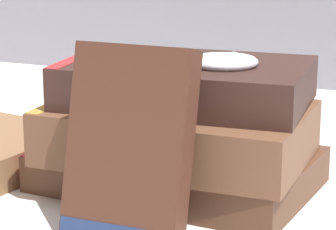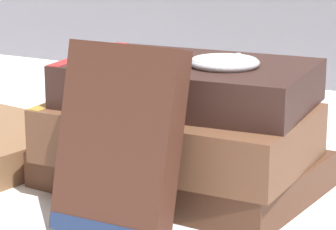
{
  "view_description": "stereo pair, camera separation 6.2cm",
  "coord_description": "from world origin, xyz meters",
  "px_view_note": "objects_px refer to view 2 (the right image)",
  "views": [
    {
      "loc": [
        0.29,
        -0.57,
        0.23
      ],
      "look_at": [
        0.06,
        -0.01,
        0.07
      ],
      "focal_mm": 85.0,
      "sensor_mm": 36.0,
      "label": 1
    },
    {
      "loc": [
        0.35,
        -0.55,
        0.23
      ],
      "look_at": [
        0.06,
        -0.01,
        0.07
      ],
      "focal_mm": 85.0,
      "sensor_mm": 36.0,
      "label": 2
    }
  ],
  "objects_px": {
    "book_flat_top": "(183,83)",
    "book_leaning_front": "(118,149)",
    "book_flat_bottom": "(176,168)",
    "pocket_watch": "(225,63)",
    "book_flat_middle": "(174,131)",
    "reading_glasses": "(204,138)"
  },
  "relations": [
    {
      "from": "book_flat_middle",
      "to": "book_flat_top",
      "type": "bearing_deg",
      "value": 78.6
    },
    {
      "from": "book_flat_bottom",
      "to": "book_flat_middle",
      "type": "bearing_deg",
      "value": -63.59
    },
    {
      "from": "book_flat_bottom",
      "to": "book_flat_top",
      "type": "xyz_separation_m",
      "value": [
        0.01,
        -0.0,
        0.08
      ]
    },
    {
      "from": "pocket_watch",
      "to": "reading_glasses",
      "type": "distance_m",
      "value": 0.19
    },
    {
      "from": "book_leaning_front",
      "to": "reading_glasses",
      "type": "xyz_separation_m",
      "value": [
        -0.05,
        0.24,
        -0.06
      ]
    },
    {
      "from": "book_flat_top",
      "to": "book_leaning_front",
      "type": "relative_size",
      "value": 1.48
    },
    {
      "from": "reading_glasses",
      "to": "book_flat_top",
      "type": "bearing_deg",
      "value": -81.46
    },
    {
      "from": "book_flat_bottom",
      "to": "book_leaning_front",
      "type": "height_order",
      "value": "book_leaning_front"
    },
    {
      "from": "book_flat_middle",
      "to": "book_leaning_front",
      "type": "distance_m",
      "value": 0.1
    },
    {
      "from": "book_flat_bottom",
      "to": "book_flat_top",
      "type": "height_order",
      "value": "book_flat_top"
    },
    {
      "from": "book_flat_top",
      "to": "book_leaning_front",
      "type": "bearing_deg",
      "value": -92.02
    },
    {
      "from": "book_leaning_front",
      "to": "book_flat_middle",
      "type": "bearing_deg",
      "value": 94.01
    },
    {
      "from": "book_leaning_front",
      "to": "pocket_watch",
      "type": "height_order",
      "value": "book_leaning_front"
    },
    {
      "from": "pocket_watch",
      "to": "book_leaning_front",
      "type": "bearing_deg",
      "value": -107.04
    },
    {
      "from": "book_flat_middle",
      "to": "pocket_watch",
      "type": "height_order",
      "value": "pocket_watch"
    },
    {
      "from": "reading_glasses",
      "to": "pocket_watch",
      "type": "bearing_deg",
      "value": -68.91
    },
    {
      "from": "book_leaning_front",
      "to": "pocket_watch",
      "type": "relative_size",
      "value": 2.35
    },
    {
      "from": "book_flat_bottom",
      "to": "book_flat_middle",
      "type": "xyz_separation_m",
      "value": [
        0.01,
        -0.01,
        0.04
      ]
    },
    {
      "from": "pocket_watch",
      "to": "reading_glasses",
      "type": "relative_size",
      "value": 0.58
    },
    {
      "from": "pocket_watch",
      "to": "book_flat_middle",
      "type": "bearing_deg",
      "value": -165.39
    },
    {
      "from": "book_leaning_front",
      "to": "pocket_watch",
      "type": "distance_m",
      "value": 0.12
    },
    {
      "from": "book_flat_bottom",
      "to": "book_flat_top",
      "type": "bearing_deg",
      "value": -15.42
    }
  ]
}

